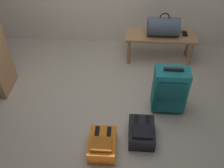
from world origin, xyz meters
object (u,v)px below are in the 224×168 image
duffel_bag_slate (163,27)px  suitcase_upright_teal (170,89)px  bench (160,39)px  backpack_dark (142,132)px  cell_phone (185,34)px  backpack_orange (102,144)px

duffel_bag_slate → suitcase_upright_teal: bearing=-88.9°
bench → backpack_dark: bench is taller
cell_phone → backpack_orange: cell_phone is taller
duffel_bag_slate → backpack_orange: (-0.71, -1.66, -0.47)m
cell_phone → backpack_orange: (-1.04, -1.70, -0.34)m
cell_phone → backpack_dark: cell_phone is taller
bench → cell_phone: size_ratio=6.94×
backpack_dark → backpack_orange: same height
bench → cell_phone: bearing=6.9°
duffel_bag_slate → backpack_dark: size_ratio=1.16×
bench → backpack_dark: (-0.28, -1.48, -0.27)m
duffel_bag_slate → suitcase_upright_teal: (0.02, -1.02, -0.23)m
bench → cell_phone: 0.35m
backpack_dark → cell_phone: bearing=67.7°
backpack_dark → bench: bearing=79.3°
bench → duffel_bag_slate: bearing=0.0°
cell_phone → backpack_orange: size_ratio=0.38×
backpack_orange → cell_phone: bearing=58.6°
cell_phone → backpack_dark: bearing=-112.3°
suitcase_upright_teal → bench: bearing=92.1°
suitcase_upright_teal → backpack_orange: (-0.73, -0.64, -0.24)m
bench → suitcase_upright_teal: size_ratio=1.55×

